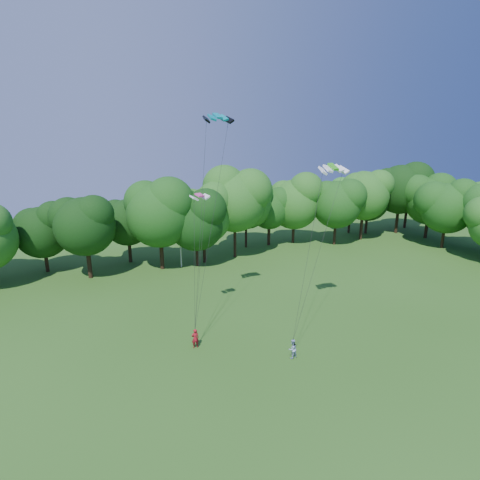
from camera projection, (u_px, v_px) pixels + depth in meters
name	position (u px, v px, depth m)	size (l,w,h in m)	color
ground	(329.00, 427.00, 23.00)	(160.00, 160.00, 0.00)	#295617
utility_pole	(180.00, 240.00, 50.68)	(1.51, 0.32, 7.60)	#AAABA2
kite_flyer_left	(195.00, 338.00, 31.55)	(0.63, 0.41, 1.72)	maroon
kite_flyer_right	(292.00, 349.00, 30.08)	(0.79, 0.61, 1.62)	#9BB0D7
kite_teal	(217.00, 116.00, 31.20)	(2.56, 1.25, 0.56)	#048394
kite_green	(333.00, 167.00, 31.42)	(2.55, 1.25, 0.58)	green
kite_pink	(200.00, 195.00, 32.15)	(1.82, 1.17, 0.26)	#DF3D93
tree_back_center	(196.00, 212.00, 50.27)	(8.45, 8.45, 12.30)	#332514
tree_back_east	(352.00, 194.00, 68.58)	(8.12, 8.12, 11.81)	#382416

